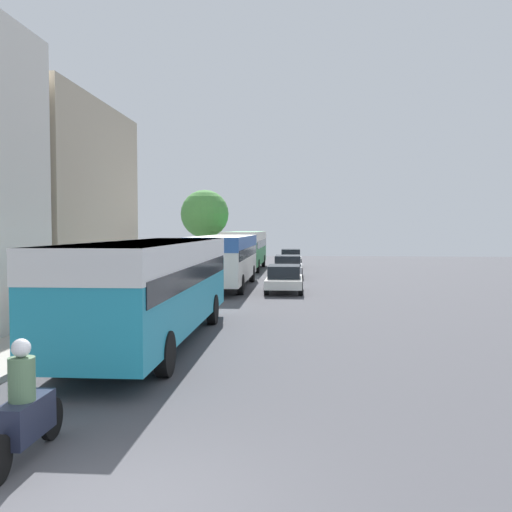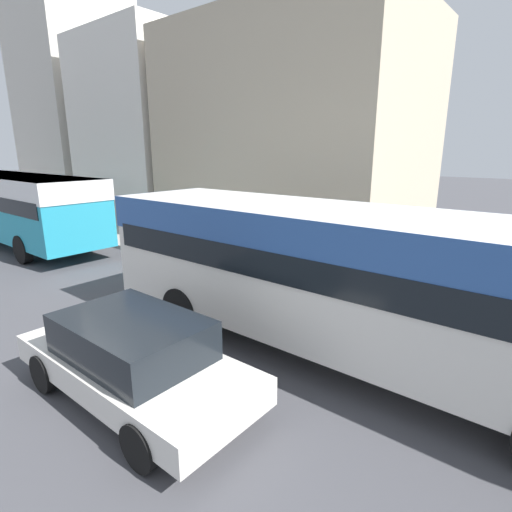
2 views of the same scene
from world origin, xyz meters
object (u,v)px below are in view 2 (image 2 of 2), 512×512
at_px(bus_lead, 13,199).
at_px(car_far_curb, 134,356).
at_px(bus_following, 351,265).
at_px(pedestrian_near_curb, 102,211).

distance_m(bus_lead, car_far_curb, 13.59).
bearing_deg(bus_lead, car_far_curb, 75.91).
distance_m(bus_lead, bus_following, 15.15).
height_order(bus_following, car_far_curb, bus_following).
bearing_deg(car_far_curb, bus_lead, 75.91).
distance_m(car_far_curb, pedestrian_near_curb, 14.60).
bearing_deg(car_far_curb, pedestrian_near_curb, 61.30).
distance_m(bus_lead, pedestrian_near_curb, 3.84).
height_order(bus_following, pedestrian_near_curb, bus_following).
xyz_separation_m(bus_lead, car_far_curb, (3.29, 13.13, -1.15)).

